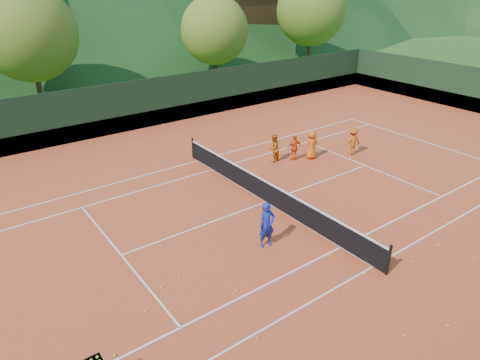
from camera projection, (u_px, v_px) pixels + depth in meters
ground at (266, 202)px, 17.96m from camera, size 400.00×400.00×0.00m
clay_court at (266, 202)px, 17.96m from camera, size 40.00×24.00×0.02m
coach at (267, 225)px, 14.70m from camera, size 0.66×0.48×1.68m
student_a at (274, 148)px, 21.54m from camera, size 0.84×0.74×1.45m
student_b at (294, 148)px, 21.74m from camera, size 0.84×0.48×1.36m
student_c at (312, 145)px, 21.90m from camera, size 0.80×0.59×1.50m
student_d at (352, 141)px, 22.37m from camera, size 1.07×0.79×1.49m
tennis_ball_0 at (412, 262)px, 14.15m from camera, size 0.07×0.07×0.07m
tennis_ball_2 at (258, 338)px, 11.18m from camera, size 0.07×0.07×0.07m
tennis_ball_3 at (305, 203)px, 17.78m from camera, size 0.07×0.07×0.07m
tennis_ball_5 at (365, 274)px, 13.58m from camera, size 0.07×0.07×0.07m
tennis_ball_8 at (346, 288)px, 12.94m from camera, size 0.07×0.07×0.07m
tennis_ball_9 at (358, 237)px, 15.50m from camera, size 0.07×0.07×0.07m
tennis_ball_12 at (162, 287)px, 12.99m from camera, size 0.07×0.07×0.07m
tennis_ball_13 at (404, 336)px, 11.25m from camera, size 0.07×0.07×0.07m
tennis_ball_14 at (391, 204)px, 17.68m from camera, size 0.07×0.07×0.07m
tennis_ball_15 at (179, 275)px, 13.52m from camera, size 0.07×0.07×0.07m
tennis_ball_16 at (474, 259)px, 14.30m from camera, size 0.07×0.07×0.07m
tennis_ball_17 at (236, 291)px, 12.84m from camera, size 0.07×0.07×0.07m
tennis_ball_19 at (145, 311)px, 12.06m from camera, size 0.07×0.07×0.07m
tennis_ball_21 at (438, 245)px, 15.01m from camera, size 0.07×0.07×0.07m
tennis_ball_22 at (367, 205)px, 17.65m from camera, size 0.07×0.07×0.07m
tennis_ball_23 at (115, 355)px, 10.67m from camera, size 0.07×0.07×0.07m
tennis_ball_25 at (330, 255)px, 14.47m from camera, size 0.07×0.07×0.07m
tennis_ball_26 at (448, 325)px, 11.57m from camera, size 0.07×0.07×0.07m
court_lines at (266, 202)px, 17.95m from camera, size 23.83×11.03×0.00m
tennis_net at (267, 191)px, 17.74m from camera, size 0.10×12.07×1.10m
perimeter_fence at (267, 175)px, 17.41m from camera, size 40.40×24.24×3.00m
chalet_mid at (101, 15)px, 43.70m from camera, size 12.65×8.82×11.45m
chalet_right at (235, 8)px, 48.16m from camera, size 11.50×8.82×11.91m
tree_b at (28, 33)px, 28.10m from camera, size 6.40×6.40×8.40m
tree_c at (215, 30)px, 35.14m from camera, size 5.60×5.60×7.35m
tree_d at (311, 10)px, 41.85m from camera, size 6.80×6.80×8.93m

